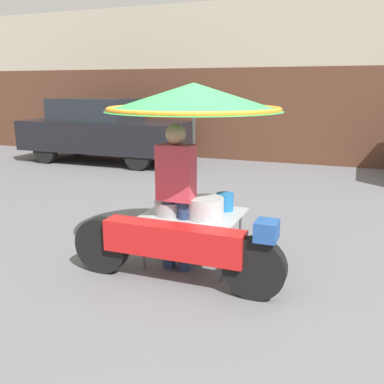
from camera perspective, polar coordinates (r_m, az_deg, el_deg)
name	(u,v)px	position (r m, az deg, el deg)	size (l,w,h in m)	color
ground_plane	(201,279)	(4.51, 1.25, -11.51)	(36.00, 36.00, 0.00)	slate
shopfront_building	(307,83)	(12.18, 15.05, 13.85)	(28.00, 2.06, 4.05)	#B2A893
vendor_motorcycle_cart	(192,130)	(4.45, -0.04, 8.25)	(2.24, 1.85, 1.97)	black
vendor_person	(176,191)	(4.47, -2.12, 0.18)	(0.38, 0.22, 1.57)	navy
parked_car	(103,130)	(11.40, -11.83, 8.07)	(4.33, 1.66, 1.63)	black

